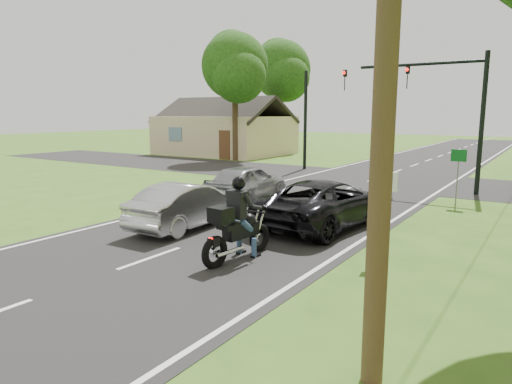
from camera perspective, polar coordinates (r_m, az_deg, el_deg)
ground at (r=11.40m, az=-13.08°, el=-8.10°), size 140.00×140.00×0.00m
road at (r=19.44m, az=8.77°, el=-0.53°), size 8.00×100.00×0.01m
cross_road at (r=24.95m, az=14.57°, el=1.54°), size 60.00×7.00×0.01m
motorcycle_rider at (r=10.81m, az=-2.50°, el=-4.43°), size 0.71×2.36×2.04m
dark_suv at (r=14.20m, az=8.74°, el=-1.35°), size 2.90×5.42×1.45m
silver_sedan at (r=14.06m, az=-8.48°, el=-1.60°), size 1.61×4.22×1.37m
silver_suv at (r=18.35m, az=-1.16°, el=1.28°), size 1.85×4.29×1.44m
traffic_signal at (r=21.90m, az=21.71°, el=10.91°), size 6.38×0.44×6.00m
signal_pole_far at (r=28.61m, az=6.18°, el=8.84°), size 0.20×0.20×6.00m
sign_white at (r=11.03m, az=15.84°, el=-0.26°), size 0.55×0.07×2.12m
sign_green at (r=18.72m, az=23.97°, el=3.27°), size 0.55×0.07×2.12m
tree_left_near at (r=33.70m, az=-2.50°, el=15.04°), size 5.12×4.96×9.22m
tree_left_far at (r=43.16m, az=3.36°, el=14.69°), size 5.76×5.58×10.14m
house at (r=39.53m, az=-3.88°, el=7.34°), size 10.20×8.00×4.84m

